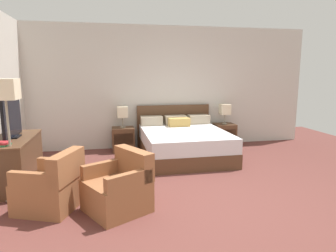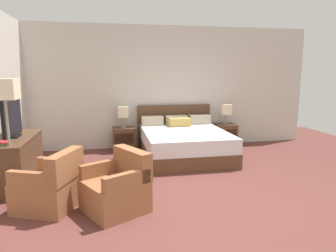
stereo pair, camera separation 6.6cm
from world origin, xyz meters
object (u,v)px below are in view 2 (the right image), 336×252
armchair_by_window (50,187)px  tv (12,118)px  book_red_cover (1,144)px  book_blue_cover (1,143)px  table_lamp_left (123,112)px  dresser (15,160)px  table_lamp_right (226,110)px  nightstand_right (225,135)px  armchair_companion (118,188)px  nightstand_left (124,139)px  floor_lamp (5,99)px  bed (184,142)px

armchair_by_window → tv: bearing=123.7°
book_red_cover → book_blue_cover: (0.00, 0.00, 0.03)m
table_lamp_left → book_red_cover: 2.86m
armchair_by_window → dresser: bearing=125.0°
book_blue_cover → table_lamp_left: bearing=51.9°
dresser → tv: bearing=86.9°
table_lamp_left → table_lamp_right: size_ratio=1.00×
nightstand_right → book_red_cover: 4.75m
armchair_companion → book_blue_cover: bearing=154.9°
nightstand_left → nightstand_right: same height
tv → floor_lamp: bearing=-78.4°
tv → book_red_cover: size_ratio=4.30×
book_blue_cover → armchair_companion: book_blue_cover is taller
nightstand_right → dresser: size_ratio=0.38×
nightstand_left → armchair_by_window: (-1.06, -2.75, 0.02)m
nightstand_right → nightstand_left: bearing=180.0°
dresser → armchair_companion: (1.55, -1.22, -0.10)m
bed → book_red_cover: size_ratio=10.25×
book_red_cover → armchair_companion: (1.55, -0.72, -0.47)m
bed → book_blue_cover: bed is taller
armchair_companion → floor_lamp: (-1.42, 0.65, 1.10)m
book_blue_cover → book_red_cover: bearing=180.0°
nightstand_left → book_blue_cover: book_blue_cover is taller
table_lamp_right → tv: size_ratio=0.55×
nightstand_left → dresser: 2.48m
table_lamp_right → book_red_cover: bearing=-151.6°
dresser → nightstand_right: bearing=22.8°
armchair_by_window → floor_lamp: 1.32m
book_red_cover → floor_lamp: size_ratio=0.12×
bed → dresser: bearing=-161.0°
nightstand_right → table_lamp_right: size_ratio=1.13×
bed → tv: size_ratio=2.38×
nightstand_left → nightstand_right: (2.40, 0.00, 0.00)m
bed → table_lamp_left: size_ratio=4.30×
bed → floor_lamp: (-2.83, -1.59, 1.08)m
table_lamp_left → tv: tv is taller
book_blue_cover → floor_lamp: (0.13, -0.07, 0.60)m
nightstand_left → table_lamp_right: size_ratio=1.13×
tv → armchair_companion: bearing=-39.3°
nightstand_left → nightstand_right: 2.40m
table_lamp_left → tv: size_ratio=0.55×
table_lamp_left → armchair_by_window: 3.01m
armchair_by_window → floor_lamp: size_ratio=0.54×
nightstand_left → book_red_cover: size_ratio=2.69×
nightstand_left → armchair_by_window: bearing=-111.0°
table_lamp_right → book_red_cover: size_ratio=2.38×
nightstand_left → table_lamp_left: 0.61m
table_lamp_left → table_lamp_right: (2.40, 0.00, 0.00)m
table_lamp_left → floor_lamp: 2.88m
tv → table_lamp_right: bearing=22.3°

